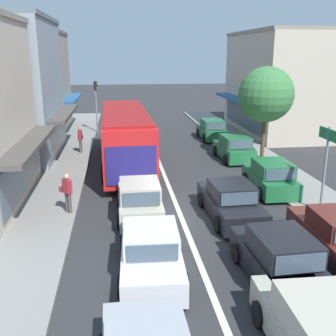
% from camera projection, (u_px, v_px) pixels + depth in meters
% --- Properties ---
extents(ground_plane, '(140.00, 140.00, 0.00)m').
position_uv_depth(ground_plane, '(180.00, 214.00, 16.05)').
color(ground_plane, '#2D2D30').
extents(lane_centre_line, '(0.20, 28.00, 0.01)m').
position_uv_depth(lane_centre_line, '(168.00, 183.00, 19.86)').
color(lane_centre_line, silver).
rests_on(lane_centre_line, ground).
extents(sidewalk_left, '(5.20, 44.00, 0.14)m').
position_uv_depth(sidewalk_left, '(36.00, 175.00, 20.91)').
color(sidewalk_left, gray).
rests_on(sidewalk_left, ground).
extents(kerb_right, '(2.80, 44.00, 0.12)m').
position_uv_depth(kerb_right, '(270.00, 167.00, 22.50)').
color(kerb_right, gray).
rests_on(kerb_right, ground).
extents(shopfront_far_end, '(8.23, 8.09, 8.06)m').
position_uv_depth(shopfront_far_end, '(20.00, 83.00, 31.87)').
color(shopfront_far_end, gray).
rests_on(shopfront_far_end, ground).
extents(building_right_far, '(8.50, 11.24, 8.03)m').
position_uv_depth(building_right_far, '(288.00, 83.00, 31.88)').
color(building_right_far, beige).
rests_on(building_right_far, ground).
extents(city_bus, '(2.93, 10.91, 3.23)m').
position_uv_depth(city_bus, '(125.00, 134.00, 22.35)').
color(city_bus, red).
rests_on(city_bus, ground).
extents(sedan_behind_bus_mid, '(2.03, 4.27, 1.47)m').
position_uv_depth(sedan_behind_bus_mid, '(151.00, 252.00, 11.63)').
color(sedan_behind_bus_mid, silver).
rests_on(sedan_behind_bus_mid, ground).
extents(hatchback_adjacent_lane_lead, '(1.83, 3.70, 1.54)m').
position_uv_depth(hatchback_adjacent_lane_lead, '(140.00, 201.00, 15.56)').
color(hatchback_adjacent_lane_lead, '#B7B29E').
rests_on(hatchback_adjacent_lane_lead, ground).
extents(hatchback_adjacent_lane_trail, '(1.92, 3.76, 1.54)m').
position_uv_depth(hatchback_adjacent_lane_trail, '(279.00, 259.00, 11.16)').
color(hatchback_adjacent_lane_trail, black).
rests_on(hatchback_adjacent_lane_trail, ground).
extents(sedan_queue_far_back, '(1.99, 4.25, 1.47)m').
position_uv_depth(sedan_queue_far_back, '(231.00, 202.00, 15.55)').
color(sedan_queue_far_back, black).
rests_on(sedan_queue_far_back, ground).
extents(hatchback_behind_bus_near, '(1.89, 3.74, 1.54)m').
position_uv_depth(hatchback_behind_bus_near, '(316.00, 331.00, 8.25)').
color(hatchback_behind_bus_near, '#B7B29E').
rests_on(hatchback_behind_bus_near, ground).
extents(parked_hatchback_kerb_second, '(1.90, 3.74, 1.54)m').
position_uv_depth(parked_hatchback_kerb_second, '(271.00, 178.00, 18.43)').
color(parked_hatchback_kerb_second, '#1E6638').
rests_on(parked_hatchback_kerb_second, ground).
extents(parked_hatchback_kerb_third, '(1.91, 3.75, 1.54)m').
position_uv_depth(parked_hatchback_kerb_third, '(234.00, 149.00, 24.06)').
color(parked_hatchback_kerb_third, '#1E6638').
rests_on(parked_hatchback_kerb_third, ground).
extents(parked_hatchback_kerb_rear, '(1.83, 3.71, 1.54)m').
position_uv_depth(parked_hatchback_kerb_rear, '(212.00, 130.00, 29.83)').
color(parked_hatchback_kerb_rear, '#1E6638').
rests_on(parked_hatchback_kerb_rear, ground).
extents(traffic_light_downstreet, '(0.33, 0.24, 4.20)m').
position_uv_depth(traffic_light_downstreet, '(96.00, 98.00, 31.46)').
color(traffic_light_downstreet, gray).
rests_on(traffic_light_downstreet, ground).
extents(directional_road_sign, '(0.10, 1.40, 3.60)m').
position_uv_depth(directional_road_sign, '(327.00, 150.00, 15.37)').
color(directional_road_sign, gray).
rests_on(directional_road_sign, ground).
extents(street_tree_right, '(3.28, 3.28, 5.62)m').
position_uv_depth(street_tree_right, '(266.00, 95.00, 23.22)').
color(street_tree_right, brown).
rests_on(street_tree_right, ground).
extents(pedestrian_with_handbag_near, '(0.57, 0.53, 1.63)m').
position_uv_depth(pedestrian_with_handbag_near, '(67.00, 191.00, 15.63)').
color(pedestrian_with_handbag_near, '#4C4742').
rests_on(pedestrian_with_handbag_near, sidewalk_left).
extents(pedestrian_browsing_midblock, '(0.29, 0.66, 1.63)m').
position_uv_depth(pedestrian_browsing_midblock, '(80.00, 138.00, 25.22)').
color(pedestrian_browsing_midblock, '#4C4742').
rests_on(pedestrian_browsing_midblock, sidewalk_left).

